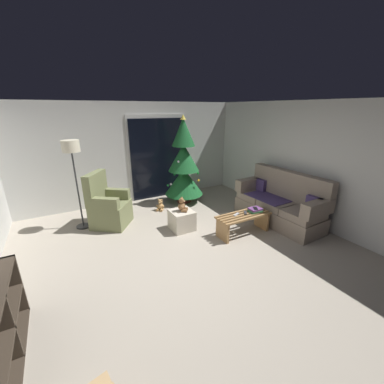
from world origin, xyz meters
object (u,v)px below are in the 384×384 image
(coffee_table, at_px, (243,221))
(teddy_bear_honey_by_tree, at_px, (160,205))
(remote_graphite, at_px, (245,213))
(ottoman, at_px, (182,220))
(remote_silver, at_px, (236,214))
(book_stack, at_px, (255,210))
(floor_lamp, at_px, (72,155))
(christmas_tree, at_px, (184,166))
(couch, at_px, (280,204))
(armchair, at_px, (108,207))
(cell_phone, at_px, (255,208))
(teddy_bear_chestnut, at_px, (182,205))

(coffee_table, bearing_deg, teddy_bear_honey_by_tree, 117.80)
(remote_graphite, height_order, ottoman, remote_graphite)
(remote_silver, xyz_separation_m, teddy_bear_honey_by_tree, (-0.84, 1.81, -0.30))
(remote_graphite, bearing_deg, teddy_bear_honey_by_tree, 156.85)
(book_stack, relative_size, floor_lamp, 0.15)
(ottoman, bearing_deg, book_stack, -31.14)
(coffee_table, xyz_separation_m, floor_lamp, (-2.71, 1.84, 1.23))
(remote_graphite, xyz_separation_m, christmas_tree, (-0.28, 2.07, 0.55))
(couch, height_order, coffee_table, couch)
(christmas_tree, relative_size, armchair, 1.95)
(coffee_table, xyz_separation_m, teddy_bear_honey_by_tree, (-0.98, 1.86, -0.15))
(couch, distance_m, ottoman, 2.15)
(cell_phone, relative_size, armchair, 0.13)
(ottoman, bearing_deg, remote_silver, -40.32)
(christmas_tree, distance_m, teddy_bear_honey_by_tree, 1.17)
(couch, bearing_deg, teddy_bear_honey_by_tree, 138.82)
(coffee_table, height_order, cell_phone, cell_phone)
(coffee_table, height_order, book_stack, book_stack)
(remote_graphite, bearing_deg, couch, 39.54)
(ottoman, height_order, teddy_bear_chestnut, teddy_bear_chestnut)
(remote_silver, distance_m, remote_graphite, 0.21)
(remote_silver, bearing_deg, ottoman, -152.41)
(coffee_table, height_order, teddy_bear_chestnut, teddy_bear_chestnut)
(teddy_bear_chestnut, height_order, teddy_bear_honey_by_tree, teddy_bear_chestnut)
(remote_silver, distance_m, christmas_tree, 2.12)
(remote_graphite, xyz_separation_m, floor_lamp, (-2.78, 1.81, 1.08))
(cell_phone, bearing_deg, remote_graphite, -164.04)
(remote_silver, bearing_deg, remote_graphite, 62.70)
(cell_phone, relative_size, ottoman, 0.33)
(coffee_table, xyz_separation_m, cell_phone, (0.27, -0.02, 0.22))
(christmas_tree, relative_size, teddy_bear_chestnut, 7.72)
(couch, distance_m, cell_phone, 0.81)
(armchair, relative_size, floor_lamp, 0.63)
(remote_silver, bearing_deg, couch, 68.95)
(couch, xyz_separation_m, remote_silver, (-1.21, -0.02, 0.02))
(ottoman, bearing_deg, teddy_bear_chestnut, -37.55)
(ottoman, distance_m, teddy_bear_honey_by_tree, 1.12)
(remote_silver, xyz_separation_m, armchair, (-2.06, 1.62, -0.02))
(coffee_table, relative_size, remote_silver, 7.05)
(christmas_tree, relative_size, floor_lamp, 1.23)
(armchair, bearing_deg, floor_lamp, 161.45)
(couch, xyz_separation_m, christmas_tree, (-1.28, 2.03, 0.57))
(teddy_bear_honey_by_tree, bearing_deg, teddy_bear_chestnut, -88.72)
(coffee_table, xyz_separation_m, remote_graphite, (0.06, 0.03, 0.15))
(remote_silver, relative_size, cell_phone, 1.08)
(couch, xyz_separation_m, cell_phone, (-0.80, -0.09, 0.09))
(couch, height_order, floor_lamp, floor_lamp)
(book_stack, xyz_separation_m, teddy_bear_honey_by_tree, (-1.26, 1.87, -0.33))
(book_stack, distance_m, armchair, 3.00)
(coffee_table, distance_m, floor_lamp, 3.50)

